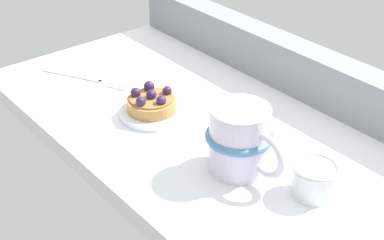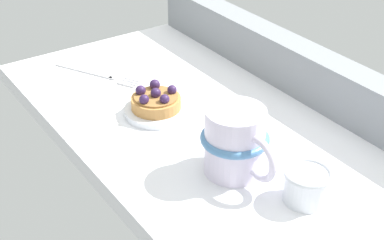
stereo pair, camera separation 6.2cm
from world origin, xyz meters
The scene contains 7 objects.
ground_plane centered at (0.00, 0.00, -1.49)cm, with size 72.27×41.66×2.97cm, color white.
window_rail_back centered at (0.00, 18.23, 4.05)cm, with size 70.82×5.20×8.11cm, color gray.
dessert_plate centered at (-5.16, -5.70, 0.50)cm, with size 10.20×10.20×1.06cm.
raspberry_tart centered at (-5.21, -5.70, 2.36)cm, with size 7.80×7.80×3.54cm.
coffee_mug centered at (13.88, -4.92, 4.76)cm, with size 12.66×9.20×9.39cm.
dessert_fork centered at (-22.64, -7.49, 0.30)cm, with size 16.17×9.70×0.60cm.
sugar_bowl centered at (23.70, -1.29, 2.37)cm, with size 6.20×6.20×4.44cm.
Camera 2 is at (62.74, -45.24, 46.47)cm, focal length 53.96 mm.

